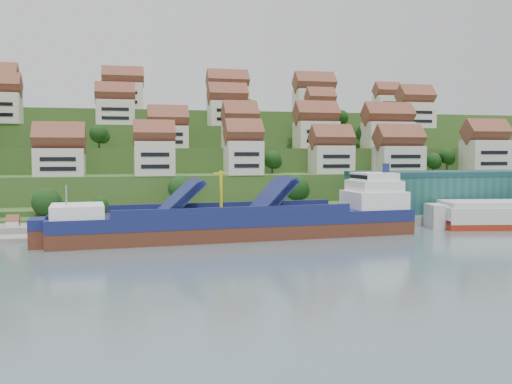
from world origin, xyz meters
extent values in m
plane|color=slate|center=(0.00, 0.00, 0.00)|extent=(300.00, 300.00, 0.00)
cube|color=gray|center=(20.00, 15.00, 1.10)|extent=(180.00, 14.00, 2.20)
cube|color=#2D4C1E|center=(0.00, 86.00, 2.00)|extent=(260.00, 128.00, 4.00)
cube|color=#2D4C1E|center=(0.00, 91.00, 5.50)|extent=(260.00, 118.00, 11.00)
cube|color=#2D4C1E|center=(0.00, 99.00, 9.00)|extent=(260.00, 102.00, 18.00)
cube|color=#2D4C1E|center=(0.00, 107.00, 12.50)|extent=(260.00, 86.00, 25.00)
cube|color=#2D4C1E|center=(0.00, 116.00, 15.50)|extent=(260.00, 68.00, 31.00)
cube|color=beige|center=(-47.49, 38.80, 14.42)|extent=(11.86, 8.57, 6.84)
cube|color=beige|center=(-24.57, 35.37, 15.30)|extent=(9.84, 7.03, 8.60)
cube|color=beige|center=(-1.61, 35.62, 15.38)|extent=(9.29, 7.62, 8.76)
cube|color=beige|center=(24.22, 39.56, 14.85)|extent=(11.05, 7.73, 7.69)
cube|color=beige|center=(44.83, 39.72, 14.81)|extent=(12.98, 8.26, 7.62)
cube|color=beige|center=(72.63, 39.10, 15.70)|extent=(12.59, 8.31, 9.41)
cube|color=beige|center=(-19.43, 56.07, 21.20)|extent=(11.08, 7.90, 6.39)
cube|color=beige|center=(0.82, 51.67, 21.60)|extent=(9.46, 8.56, 7.19)
cube|color=beige|center=(25.80, 56.87, 22.11)|extent=(12.59, 8.36, 8.22)
cube|color=beige|center=(48.68, 54.69, 22.11)|extent=(14.91, 8.18, 8.23)
cube|color=beige|center=(-65.79, 67.58, 29.38)|extent=(10.49, 7.86, 8.77)
cube|color=beige|center=(-34.09, 71.23, 28.89)|extent=(11.43, 7.30, 7.78)
cube|color=beige|center=(0.61, 69.88, 29.00)|extent=(11.79, 7.79, 8.00)
cube|color=beige|center=(32.14, 70.74, 29.01)|extent=(8.94, 7.14, 8.03)
cube|color=beige|center=(67.30, 71.31, 29.44)|extent=(11.64, 8.47, 8.88)
cube|color=beige|center=(-31.58, 88.95, 35.52)|extent=(13.15, 7.51, 9.04)
cube|color=beige|center=(3.88, 86.95, 35.22)|extent=(13.72, 8.15, 8.43)
cube|color=beige|center=(35.99, 87.88, 35.18)|extent=(14.07, 8.73, 8.37)
cube|color=beige|center=(67.42, 93.17, 34.72)|extent=(9.62, 7.05, 7.43)
ellipsoid|color=#194015|center=(9.73, 26.11, 8.12)|extent=(6.32, 6.32, 6.32)
ellipsoid|color=#194015|center=(-19.26, 26.29, 8.35)|extent=(5.65, 5.65, 5.65)
ellipsoid|color=#194015|center=(57.89, 43.11, 14.35)|extent=(4.72, 4.72, 4.72)
ellipsoid|color=#194015|center=(62.45, 43.11, 15.77)|extent=(4.75, 4.75, 4.75)
ellipsoid|color=#194015|center=(8.30, 43.66, 14.91)|extent=(5.02, 5.02, 5.02)
ellipsoid|color=#194015|center=(42.96, 59.83, 22.80)|extent=(5.33, 5.33, 5.33)
ellipsoid|color=#194015|center=(-50.46, 59.38, 22.48)|extent=(6.08, 6.08, 6.08)
ellipsoid|color=#194015|center=(-38.63, 57.97, 22.14)|extent=(5.29, 5.29, 5.29)
ellipsoid|color=#194015|center=(7.67, 73.21, 31.18)|extent=(6.39, 6.39, 6.39)
ellipsoid|color=#194015|center=(41.01, 73.97, 29.06)|extent=(4.46, 4.46, 4.46)
ellipsoid|color=#194015|center=(-48.44, 19.00, 6.17)|extent=(6.31, 6.31, 6.31)
ellipsoid|color=#194015|center=(-37.44, 19.00, 5.40)|extent=(3.70, 3.70, 3.70)
cube|color=#1F554F|center=(52.00, 17.00, 7.20)|extent=(60.00, 15.00, 10.00)
cylinder|color=gray|center=(18.00, 10.00, 6.20)|extent=(0.16, 0.16, 8.00)
cube|color=maroon|center=(18.60, 10.00, 9.80)|extent=(1.20, 0.05, 0.80)
cube|color=white|center=(-54.00, 11.50, 2.10)|extent=(2.40, 2.20, 2.20)
cube|color=#55291A|center=(-10.36, -0.75, 1.00)|extent=(72.29, 15.22, 4.60)
cube|color=navy|center=(-10.36, -0.75, 3.96)|extent=(72.30, 15.33, 2.39)
cube|color=white|center=(-40.67, -2.52, 6.26)|extent=(9.80, 11.01, 2.39)
cube|color=#262628|center=(-12.20, -0.85, 5.15)|extent=(46.47, 12.06, 0.28)
cube|color=navy|center=(-22.30, -1.45, 8.28)|extent=(7.48, 10.54, 6.36)
cube|color=navy|center=(-3.93, -0.37, 8.28)|extent=(7.13, 10.52, 6.72)
cylinder|color=yellow|center=(-14.04, -0.96, 9.20)|extent=(0.68, 0.68, 8.28)
cube|color=white|center=(19.03, 0.98, 6.90)|extent=(11.64, 11.12, 3.68)
cube|color=white|center=(19.03, 0.98, 9.84)|extent=(9.73, 9.91, 2.30)
cube|color=white|center=(19.03, 0.98, 11.78)|extent=(7.83, 8.70, 1.66)
cylinder|color=navy|center=(21.78, 1.14, 13.53)|extent=(1.56, 1.56, 2.02)
cube|color=maroon|center=(52.98, 0.98, 0.66)|extent=(34.71, 18.09, 2.86)
camera|label=1|loc=(-33.13, -109.73, 16.90)|focal=40.00mm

